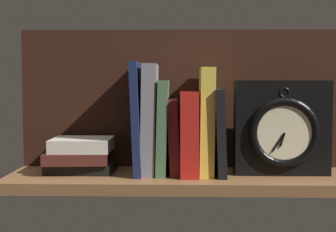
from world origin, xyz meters
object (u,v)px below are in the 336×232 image
book_maroon_dawkins (175,136)px  book_stack_side (81,155)px  book_navy_bierce (139,118)px  book_red_requiem (190,133)px  book_black_skeptic (220,131)px  book_green_romantic (164,127)px  book_gray_chess (150,119)px  book_yellow_seinlanguage (207,121)px  framed_clock (283,129)px

book_maroon_dawkins → book_stack_side: book_maroon_dawkins is taller
book_navy_bierce → book_red_requiem: 12.44cm
book_maroon_dawkins → book_black_skeptic: 10.47cm
book_maroon_dawkins → book_stack_side: bearing=179.1°
book_green_romantic → book_black_skeptic: size_ratio=1.10×
book_navy_bierce → book_gray_chess: size_ratio=1.02×
book_maroon_dawkins → book_red_requiem: 3.64cm
book_green_romantic → book_yellow_seinlanguage: size_ratio=0.88×
book_black_skeptic → book_maroon_dawkins: bearing=180.0°
book_gray_chess → book_maroon_dawkins: (5.68, 0.00, -4.08)cm
book_red_requiem → book_stack_side: 26.16cm
book_green_romantic → book_maroon_dawkins: size_ratio=1.26×
book_green_romantic → book_stack_side: (-19.43, 0.36, -6.74)cm
book_red_requiem → book_black_skeptic: book_black_skeptic is taller
framed_clock → book_stack_side: bearing=177.9°
book_yellow_seinlanguage → framed_clock: bearing=-4.6°
book_gray_chess → framed_clock: size_ratio=1.17×
book_red_requiem → book_yellow_seinlanguage: book_yellow_seinlanguage is taller
book_navy_bierce → book_stack_side: (-13.61, 0.36, -8.83)cm
book_green_romantic → book_black_skeptic: book_green_romantic is taller
book_navy_bierce → book_black_skeptic: book_navy_bierce is taller
book_gray_chess → book_green_romantic: (3.05, 0.00, -1.87)cm
book_gray_chess → book_black_skeptic: book_gray_chess is taller
book_yellow_seinlanguage → book_red_requiem: bearing=180.0°
book_gray_chess → book_yellow_seinlanguage: (13.17, 0.00, -0.41)cm
book_maroon_dawkins → book_stack_side: size_ratio=1.04×
book_green_romantic → book_maroon_dawkins: 3.43cm
book_gray_chess → book_black_skeptic: (16.08, 0.00, -2.88)cm
book_yellow_seinlanguage → framed_clock: size_ratio=1.14×
framed_clock → book_yellow_seinlanguage: bearing=175.4°
book_red_requiem → framed_clock: size_ratio=0.88×
book_maroon_dawkins → book_red_requiem: bearing=0.0°
book_navy_bierce → book_maroon_dawkins: book_navy_bierce is taller
book_red_requiem → framed_clock: (21.16, -1.38, 1.13)cm
book_gray_chess → framed_clock: (30.37, -1.38, -2.04)cm
book_yellow_seinlanguage → book_black_skeptic: size_ratio=1.25×
book_green_romantic → book_red_requiem: book_green_romantic is taller
book_maroon_dawkins → book_yellow_seinlanguage: bearing=0.0°
book_maroon_dawkins → book_yellow_seinlanguage: 8.33cm
book_navy_bierce → book_red_requiem: (11.97, 0.00, -3.39)cm
book_green_romantic → book_gray_chess: bearing=180.0°
book_maroon_dawkins → book_red_requiem: book_red_requiem is taller
book_stack_side → book_black_skeptic: bearing=-0.6°
book_maroon_dawkins → book_navy_bierce: bearing=180.0°
book_gray_chess → book_navy_bierce: bearing=180.0°
book_stack_side → book_navy_bierce: bearing=-1.5°
book_navy_bierce → book_black_skeptic: 19.10cm
book_red_requiem → book_black_skeptic: 6.88cm
book_green_romantic → book_stack_side: size_ratio=1.30×
book_yellow_seinlanguage → book_black_skeptic: 3.82cm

